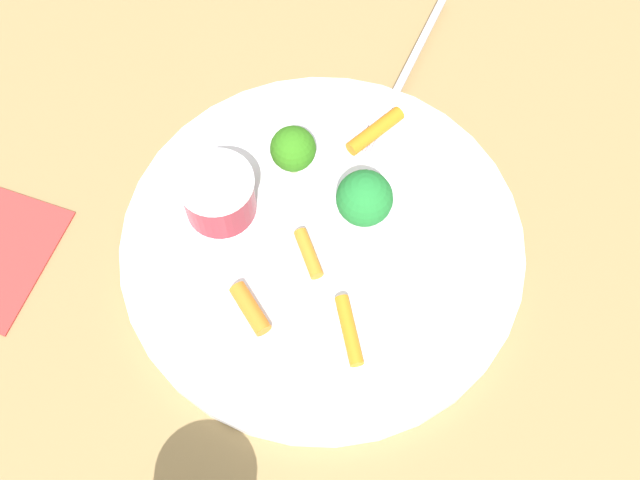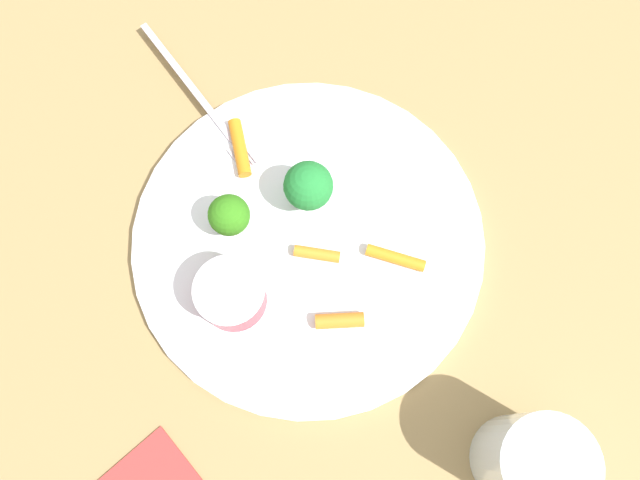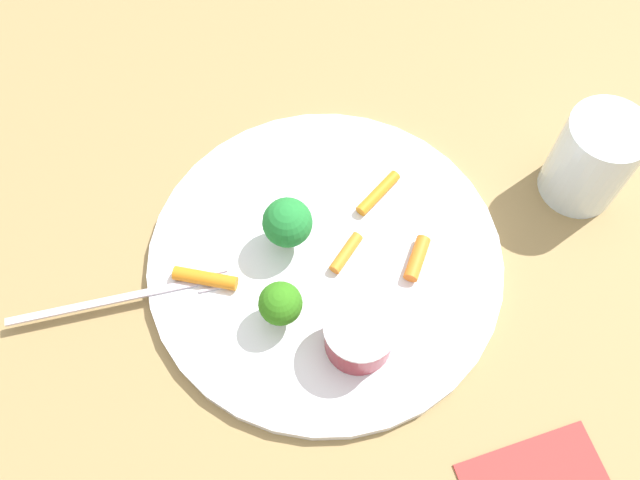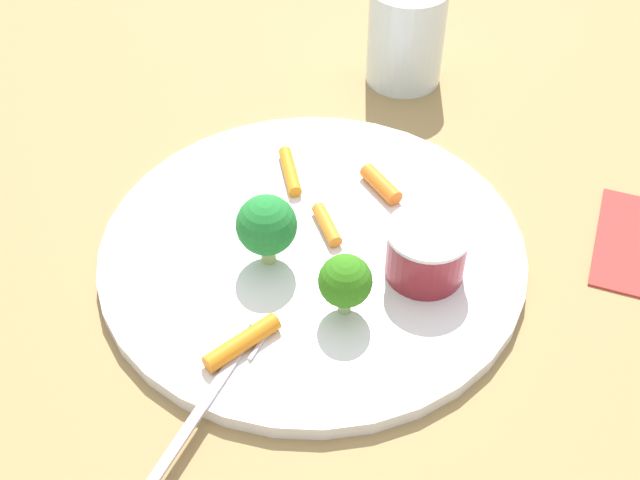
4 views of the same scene
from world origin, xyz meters
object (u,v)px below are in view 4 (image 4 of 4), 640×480
object	(u,v)px
plate	(312,249)
carrot_stick_0	(242,342)
broccoli_floret_0	(267,226)
carrot_stick_3	(327,225)
fork	(184,435)
broccoli_floret_1	(345,281)
carrot_stick_1	(290,171)
drinking_glass	(410,36)
carrot_stick_2	(381,184)
sauce_cup	(425,256)

from	to	relation	value
plate	carrot_stick_0	distance (m)	0.11
broccoli_floret_0	carrot_stick_3	xyz separation A→B (m)	(0.03, 0.04, -0.03)
broccoli_floret_0	fork	bearing A→B (deg)	-87.04
broccoli_floret_1	carrot_stick_1	xyz separation A→B (m)	(-0.09, 0.12, -0.02)
plate	carrot_stick_3	world-z (taller)	carrot_stick_3
drinking_glass	carrot_stick_0	bearing A→B (deg)	-92.23
carrot_stick_0	carrot_stick_2	xyz separation A→B (m)	(0.04, 0.18, 0.00)
broccoli_floret_1	carrot_stick_0	xyz separation A→B (m)	(-0.05, -0.05, -0.02)
carrot_stick_0	sauce_cup	bearing A→B (deg)	46.91
fork	drinking_glass	world-z (taller)	drinking_glass
carrot_stick_3	fork	bearing A→B (deg)	-96.30
fork	carrot_stick_2	bearing A→B (deg)	79.46
carrot_stick_0	carrot_stick_1	distance (m)	0.18
plate	broccoli_floret_1	distance (m)	0.08
plate	drinking_glass	xyz separation A→B (m)	(0.00, 0.26, 0.04)
broccoli_floret_1	carrot_stick_1	size ratio (longest dim) A/B	0.91
plate	broccoli_floret_0	size ratio (longest dim) A/B	5.58
fork	carrot_stick_0	bearing A→B (deg)	84.69
sauce_cup	carrot_stick_0	bearing A→B (deg)	-133.09
sauce_cup	carrot_stick_3	bearing A→B (deg)	164.22
plate	carrot_stick_2	world-z (taller)	carrot_stick_2
plate	broccoli_floret_1	bearing A→B (deg)	-51.13
carrot_stick_2	fork	distance (m)	0.26
sauce_cup	fork	xyz separation A→B (m)	(-0.10, -0.17, -0.02)
carrot_stick_1	fork	xyz separation A→B (m)	(0.03, -0.25, -0.00)
sauce_cup	fork	distance (m)	0.20
broccoli_floret_0	sauce_cup	bearing A→B (deg)	10.99
plate	fork	xyz separation A→B (m)	(-0.02, -0.18, 0.01)
fork	sauce_cup	bearing A→B (deg)	59.62
sauce_cup	carrot_stick_2	world-z (taller)	sauce_cup
plate	broccoli_floret_0	distance (m)	0.05
carrot_stick_2	carrot_stick_3	bearing A→B (deg)	-114.02
plate	fork	bearing A→B (deg)	-95.28
carrot_stick_2	drinking_glass	distance (m)	0.18
sauce_cup	carrot_stick_1	distance (m)	0.15
carrot_stick_1	carrot_stick_2	bearing A→B (deg)	6.38
broccoli_floret_0	drinking_glass	distance (m)	0.28
carrot_stick_1	sauce_cup	bearing A→B (deg)	-29.00
broccoli_floret_1	drinking_glass	size ratio (longest dim) A/B	0.52
broccoli_floret_1	carrot_stick_2	size ratio (longest dim) A/B	1.16
sauce_cup	carrot_stick_2	distance (m)	0.10
drinking_glass	carrot_stick_2	bearing A→B (deg)	-81.61
sauce_cup	carrot_stick_1	world-z (taller)	sauce_cup
sauce_cup	carrot_stick_1	xyz separation A→B (m)	(-0.13, 0.07, -0.02)
broccoli_floret_1	drinking_glass	distance (m)	0.31
sauce_cup	drinking_glass	bearing A→B (deg)	107.39
carrot_stick_2	drinking_glass	size ratio (longest dim) A/B	0.45
carrot_stick_0	fork	distance (m)	0.07
carrot_stick_3	fork	size ratio (longest dim) A/B	0.21
fork	drinking_glass	xyz separation A→B (m)	(0.02, 0.43, 0.03)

